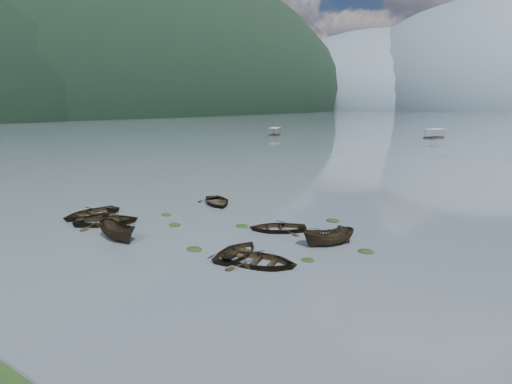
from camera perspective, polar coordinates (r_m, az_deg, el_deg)
The scene contains 22 objects.
ground_plane at distance 27.04m, azimuth -14.34°, elevation -8.67°, with size 2400.00×2400.00×0.00m, color #4C575F.
left_ridge_far at distance 565.90m, azimuth -28.84°, elevation 9.80°, with size 560.00×1400.00×380.00m, color black.
haze_mtn_a at distance 958.29m, azimuth 16.90°, elevation 11.17°, with size 520.00×520.00×280.00m, color #475666.
haze_mtn_b at distance 920.18m, azimuth 29.06°, elevation 10.15°, with size 520.00×520.00×340.00m, color #475666.
rowboat_0 at distance 37.70m, azimuth -22.56°, elevation -3.28°, with size 3.53×4.94×1.02m, color black.
rowboat_1 at distance 34.84m, azimuth -20.50°, elevation -4.34°, with size 3.58×5.01×1.04m, color black.
rowboat_2 at distance 30.56m, azimuth -19.07°, elevation -6.52°, with size 1.55×4.11×1.59m, color black.
rowboat_3 at distance 26.13m, azimuth -2.66°, elevation -9.03°, with size 2.93×4.10×0.85m, color black.
rowboat_4 at distance 24.61m, azimuth 0.59°, elevation -10.41°, with size 3.34×4.67×0.97m, color black.
rowboat_5 at distance 28.22m, azimuth 10.30°, elevation -7.58°, with size 1.45×3.86×1.49m, color black.
rowboat_6 at distance 39.28m, azimuth -5.60°, elevation -1.77°, with size 3.29×4.60×0.95m, color black.
rowboat_7 at distance 31.06m, azimuth 3.08°, elevation -5.54°, with size 3.13×4.39×0.91m, color black.
weed_clump_0 at distance 33.01m, azimuth -11.55°, elevation -4.70°, with size 1.05×0.86×0.23m, color black.
weed_clump_1 at distance 33.88m, azimuth -18.92°, elevation -4.68°, with size 0.99×0.79×0.22m, color black.
weed_clump_2 at distance 27.35m, azimuth -8.82°, elevation -8.19°, with size 1.11×0.89×0.24m, color black.
weed_clump_3 at distance 25.48m, azimuth 7.42°, elevation -9.70°, with size 0.83×0.70×0.19m, color black.
weed_clump_4 at distance 27.65m, azimuth 15.43°, elevation -8.26°, with size 1.06×0.84×0.22m, color black.
weed_clump_5 at distance 36.17m, azimuth -12.69°, elevation -3.25°, with size 0.99×0.80×0.21m, color black.
weed_clump_6 at distance 32.05m, azimuth -2.00°, elevation -4.96°, with size 1.06×0.88×0.22m, color black.
weed_clump_7 at distance 34.09m, azimuth 10.94°, elevation -4.13°, with size 1.14×0.91×0.25m, color black.
pontoon_left at distance 129.90m, azimuth 2.69°, elevation 8.05°, with size 2.65×6.35×2.44m, color black, non-canonical shape.
pontoon_centre at distance 131.26m, azimuth 24.05°, elevation 7.06°, with size 2.83×6.79×2.60m, color black, non-canonical shape.
Camera 1 is at (19.01, -16.73, 9.48)m, focal length 28.00 mm.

